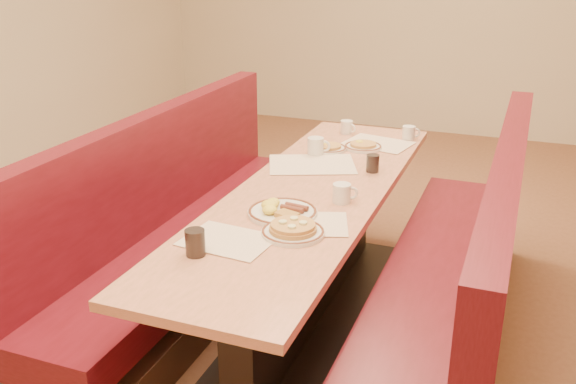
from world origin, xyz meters
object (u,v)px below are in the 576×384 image
(booth_left, at_px, (183,239))
(pancake_plate, at_px, (293,230))
(coffee_mug_a, at_px, (343,193))
(soda_tumbler_near, at_px, (195,243))
(booth_right, at_px, (457,288))
(coffee_mug_c, at_px, (409,133))
(soda_tumbler_mid, at_px, (373,163))
(coffee_mug_b, at_px, (316,146))
(coffee_mug_d, at_px, (347,127))
(eggs_plate, at_px, (281,211))
(diner_table, at_px, (310,259))

(booth_left, distance_m, pancake_plate, 1.06)
(pancake_plate, distance_m, coffee_mug_a, 0.42)
(pancake_plate, height_order, soda_tumbler_near, soda_tumbler_near)
(booth_right, height_order, pancake_plate, booth_right)
(coffee_mug_a, relative_size, coffee_mug_c, 1.07)
(booth_left, xyz_separation_m, soda_tumbler_mid, (0.94, 0.37, 0.43))
(booth_left, distance_m, booth_right, 1.46)
(booth_right, bearing_deg, coffee_mug_b, 148.50)
(pancake_plate, distance_m, coffee_mug_d, 1.55)
(pancake_plate, distance_m, eggs_plate, 0.21)
(coffee_mug_c, xyz_separation_m, soda_tumbler_near, (-0.46, -1.85, 0.01))
(diner_table, xyz_separation_m, pancake_plate, (0.10, -0.51, 0.40))
(diner_table, height_order, coffee_mug_c, coffee_mug_c)
(diner_table, height_order, pancake_plate, pancake_plate)
(eggs_plate, height_order, coffee_mug_c, coffee_mug_c)
(coffee_mug_b, xyz_separation_m, coffee_mug_d, (0.04, 0.48, -0.01))
(eggs_plate, distance_m, coffee_mug_d, 1.37)
(coffee_mug_c, distance_m, coffee_mug_d, 0.39)
(coffee_mug_d, bearing_deg, coffee_mug_c, 23.03)
(coffee_mug_a, bearing_deg, coffee_mug_c, 65.61)
(diner_table, distance_m, soda_tumbler_near, 0.94)
(booth_right, xyz_separation_m, pancake_plate, (-0.63, -0.51, 0.41))
(booth_right, xyz_separation_m, coffee_mug_c, (-0.46, 1.04, 0.43))
(coffee_mug_a, distance_m, soda_tumbler_near, 0.81)
(booth_left, bearing_deg, soda_tumbler_mid, 21.58)
(soda_tumbler_mid, bearing_deg, soda_tumbler_near, -108.26)
(pancake_plate, xyz_separation_m, coffee_mug_b, (-0.26, 1.05, 0.03))
(soda_tumbler_mid, bearing_deg, diner_table, -119.60)
(pancake_plate, xyz_separation_m, coffee_mug_c, (0.17, 1.55, 0.02))
(booth_right, relative_size, pancake_plate, 9.55)
(coffee_mug_d, bearing_deg, eggs_plate, -64.00)
(coffee_mug_a, xyz_separation_m, soda_tumbler_near, (-0.37, -0.72, 0.01))
(eggs_plate, relative_size, coffee_mug_c, 2.84)
(booth_left, height_order, coffee_mug_a, booth_left)
(diner_table, relative_size, eggs_plate, 8.13)
(diner_table, bearing_deg, eggs_plate, -93.31)
(soda_tumbler_near, bearing_deg, coffee_mug_a, 62.92)
(booth_left, relative_size, soda_tumbler_near, 23.61)
(pancake_plate, bearing_deg, coffee_mug_c, 83.59)
(coffee_mug_c, relative_size, soda_tumbler_mid, 1.16)
(diner_table, relative_size, soda_tumbler_mid, 26.85)
(pancake_plate, height_order, coffee_mug_c, coffee_mug_c)
(coffee_mug_c, bearing_deg, soda_tumbler_near, -123.01)
(booth_right, height_order, coffee_mug_a, booth_right)
(booth_right, height_order, soda_tumbler_near, booth_right)
(coffee_mug_b, relative_size, soda_tumbler_mid, 1.37)
(coffee_mug_b, bearing_deg, coffee_mug_c, 28.24)
(soda_tumbler_mid, bearing_deg, eggs_plate, -108.08)
(booth_right, bearing_deg, coffee_mug_c, 113.83)
(soda_tumbler_mid, bearing_deg, booth_left, -158.42)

